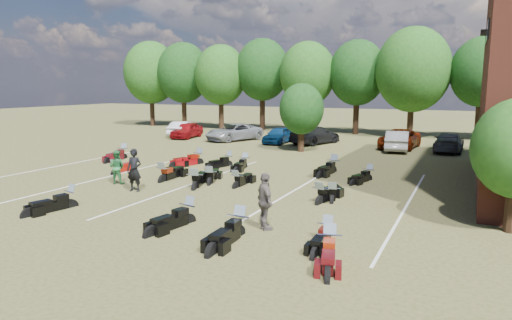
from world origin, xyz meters
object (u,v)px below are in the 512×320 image
Objects in this scene: person_grey at (265,201)px; motorcycle_14 at (123,159)px; person_green at (117,167)px; motorcycle_3 at (188,223)px; car_0 at (187,130)px; person_black at (134,170)px; motorcycle_7 at (115,174)px; car_4 at (278,135)px.

person_grey is 0.78× the size of motorcycle_14.
person_green reaches higher than motorcycle_3.
motorcycle_3 is at bearing -63.50° from car_0.
motorcycle_7 is at bearing 133.00° from person_black.
car_4 is 2.41× the size of person_green.
car_4 is at bearing 54.13° from motorcycle_14.
person_green is (-1.84, 0.89, -0.15)m from person_black.
person_black is at bearing 26.73° from person_grey.
person_green is (8.07, -18.04, 0.11)m from car_0.
motorcycle_3 is at bearing 139.67° from motorcycle_7.
person_black reaches higher than motorcycle_7.
person_black is 1.00× the size of person_grey.
person_green reaches higher than motorcycle_7.
motorcycle_3 is (-2.72, -0.50, -0.97)m from person_grey.
car_4 is (9.07, -0.01, -0.04)m from car_0.
motorcycle_14 is at bearing -59.72° from motorcycle_7.
car_4 is at bearing 81.85° from person_black.
person_green reaches higher than car_0.
person_grey is at bearing 148.59° from motorcycle_7.
motorcycle_7 is at bearing -62.10° from motorcycle_14.
person_grey is at bearing -68.52° from car_4.
car_4 is at bearing -7.58° from car_0.
person_grey is (17.56, -21.51, 0.25)m from car_0.
motorcycle_14 is (-3.25, 4.36, 0.00)m from motorcycle_7.
car_0 is at bearing 106.94° from person_black.
person_green is 7.88m from motorcycle_3.
motorcycle_7 is at bearing 155.81° from motorcycle_3.
car_4 is 18.05m from person_green.
person_grey is 17.46m from motorcycle_14.
car_0 reaches higher than motorcycle_7.
car_0 is 1.06× the size of car_4.
motorcycle_7 is 0.83× the size of motorcycle_14.
car_4 is 23.11m from person_grey.
car_0 is 26.55m from motorcycle_3.
motorcycle_7 is at bearing -59.39° from person_green.
motorcycle_3 is 10.32m from motorcycle_7.
person_green is at bearing 25.27° from person_grey.
person_black is (0.84, -18.92, 0.29)m from car_4.
motorcycle_7 is (-1.80, 1.79, -0.83)m from person_green.
motorcycle_3 is (6.76, -3.97, -0.83)m from person_green.
motorcycle_7 is 5.44m from motorcycle_14.
person_grey is at bearing -29.32° from person_black.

